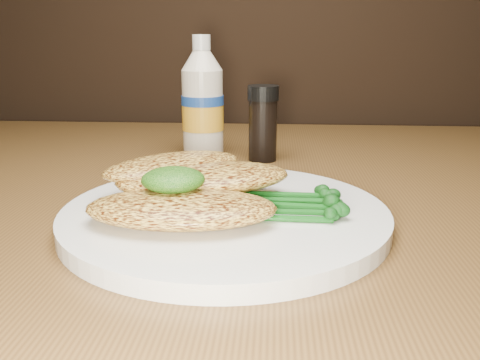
{
  "coord_description": "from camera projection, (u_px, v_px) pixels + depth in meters",
  "views": [
    {
      "loc": [
        0.13,
        0.47,
        0.92
      ],
      "look_at": [
        0.1,
        0.92,
        0.79
      ],
      "focal_mm": 38.03,
      "sensor_mm": 36.0,
      "label": 1
    }
  ],
  "objects": [
    {
      "name": "chicken_back",
      "position": [
        173.0,
        166.0,
        0.5
      ],
      "size": [
        0.16,
        0.15,
        0.02
      ],
      "primitive_type": "ellipsoid",
      "rotation": [
        0.0,
        0.0,
        0.65
      ],
      "color": "#EDBD4B",
      "rests_on": "plate"
    },
    {
      "name": "plate",
      "position": [
        225.0,
        215.0,
        0.47
      ],
      "size": [
        0.3,
        0.3,
        0.02
      ],
      "primitive_type": "cylinder",
      "color": "white",
      "rests_on": "dining_table"
    },
    {
      "name": "chicken_mid",
      "position": [
        204.0,
        178.0,
        0.48
      ],
      "size": [
        0.18,
        0.13,
        0.03
      ],
      "primitive_type": "ellipsoid",
      "rotation": [
        0.0,
        0.0,
        0.32
      ],
      "color": "#EDBD4B",
      "rests_on": "plate"
    },
    {
      "name": "pepper_grinder",
      "position": [
        263.0,
        124.0,
        0.69
      ],
      "size": [
        0.05,
        0.05,
        0.1
      ],
      "primitive_type": null,
      "rotation": [
        0.0,
        0.0,
        0.17
      ],
      "color": "black",
      "rests_on": "dining_table"
    },
    {
      "name": "broccolini_bundle",
      "position": [
        274.0,
        198.0,
        0.46
      ],
      "size": [
        0.16,
        0.14,
        0.02
      ],
      "primitive_type": null,
      "rotation": [
        0.0,
        0.0,
        0.2
      ],
      "color": "#115014",
      "rests_on": "plate"
    },
    {
      "name": "chicken_front",
      "position": [
        181.0,
        208.0,
        0.43
      ],
      "size": [
        0.17,
        0.09,
        0.03
      ],
      "primitive_type": "ellipsoid",
      "rotation": [
        0.0,
        0.0,
        0.04
      ],
      "color": "#EDBD4B",
      "rests_on": "plate"
    },
    {
      "name": "mayo_bottle",
      "position": [
        203.0,
        96.0,
        0.72
      ],
      "size": [
        0.06,
        0.06,
        0.17
      ],
      "primitive_type": null,
      "rotation": [
        0.0,
        0.0,
        0.06
      ],
      "color": "beige",
      "rests_on": "dining_table"
    },
    {
      "name": "pesto_front",
      "position": [
        173.0,
        180.0,
        0.44
      ],
      "size": [
        0.06,
        0.05,
        0.02
      ],
      "primitive_type": "ellipsoid",
      "rotation": [
        0.0,
        0.0,
        0.05
      ],
      "color": "#083809",
      "rests_on": "chicken_front"
    }
  ]
}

